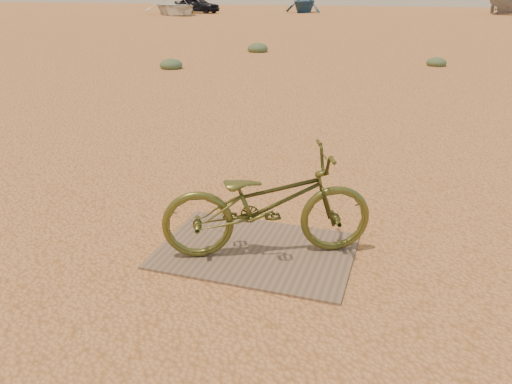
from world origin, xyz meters
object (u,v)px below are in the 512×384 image
(car, at_px, (197,5))
(boat_near_left, at_px, (175,7))
(boat_far_left, at_px, (304,1))
(plywood_board, at_px, (256,251))
(bicycle, at_px, (267,203))

(car, relative_size, boat_near_left, 0.67)
(boat_near_left, distance_m, boat_far_left, 11.24)
(car, bearing_deg, plywood_board, -147.69)
(plywood_board, relative_size, boat_far_left, 0.44)
(plywood_board, xyz_separation_m, boat_far_left, (-9.02, 41.31, 0.95))
(car, bearing_deg, boat_near_left, -176.86)
(plywood_board, height_order, boat_near_left, boat_near_left)
(bicycle, relative_size, boat_far_left, 0.46)
(car, xyz_separation_m, boat_far_left, (8.52, 3.43, 0.30))
(bicycle, relative_size, boat_near_left, 0.29)
(plywood_board, distance_m, car, 41.75)
(bicycle, bearing_deg, car, 1.03)
(plywood_board, relative_size, boat_near_left, 0.28)
(plywood_board, bearing_deg, car, 114.84)
(plywood_board, bearing_deg, boat_near_left, 117.43)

